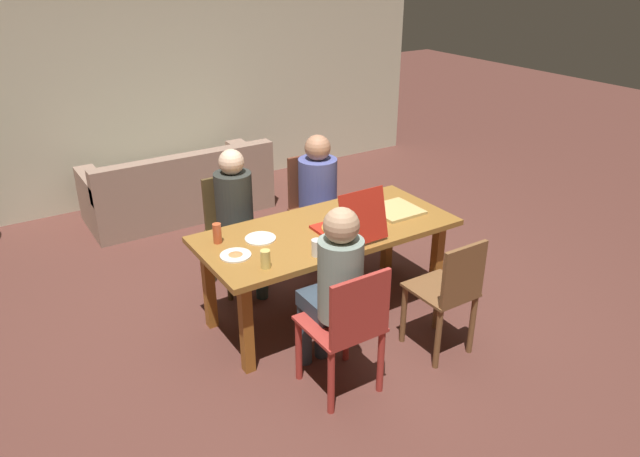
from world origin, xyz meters
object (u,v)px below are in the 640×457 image
pizza_box_1 (348,227)px  drinking_glass_2 (217,233)px  chair_2 (347,328)px  pizza_box_0 (396,210)px  plate_1 (260,239)px  chair_3 (448,293)px  couch (179,190)px  chair_1 (313,203)px  drinking_glass_1 (266,259)px  person_0 (237,211)px  chair_0 (232,230)px  plate_0 (236,255)px  person_2 (334,283)px  dining_table (327,238)px  person_1 (321,189)px  drinking_glass_0 (317,248)px

pizza_box_1 → drinking_glass_2: size_ratio=3.24×
chair_2 → pizza_box_0: (1.04, 0.83, 0.25)m
pizza_box_0 → plate_1: bearing=173.5°
chair_3 → couch: bearing=101.8°
plate_1 → chair_1: bearing=40.2°
drinking_glass_1 → person_0: bearing=75.1°
plate_1 → chair_0: bearing=82.1°
plate_0 → pizza_box_0: bearing=0.4°
chair_1 → drinking_glass_2: (-1.21, -0.67, 0.28)m
drinking_glass_2 → couch: 2.39m
chair_3 → pizza_box_0: 0.92m
person_0 → pizza_box_0: 1.27m
chair_0 → chair_2: (0.00, -1.70, 0.01)m
person_0 → person_2: size_ratio=0.95×
person_2 → chair_3: size_ratio=1.42×
chair_0 → couch: size_ratio=0.49×
pizza_box_0 → pizza_box_1: 0.57m
dining_table → person_0: size_ratio=1.59×
person_2 → person_1: bearing=60.4°
person_1 → drinking_glass_1: bearing=-136.3°
plate_1 → drinking_glass_2: 0.31m
drinking_glass_2 → chair_2: bearing=-70.4°
plate_1 → plate_0: bearing=-151.9°
person_1 → plate_0: (-1.19, -0.79, 0.03)m
chair_1 → plate_1: (-0.93, -0.79, 0.21)m
chair_3 → pizza_box_1: size_ratio=1.90×
chair_0 → plate_1: chair_0 is taller
drinking_glass_0 → pizza_box_0: bearing=17.8°
person_2 → pizza_box_1: bearing=48.5°
chair_1 → chair_3: 1.77m
dining_table → plate_1: 0.53m
chair_1 → drinking_glass_1: 1.63m
drinking_glass_2 → couch: drinking_glass_2 is taller
chair_0 → pizza_box_1: pizza_box_1 is taller
pizza_box_1 → drinking_glass_2: 0.94m
dining_table → chair_2: chair_2 is taller
dining_table → person_2: size_ratio=1.52×
chair_3 → pizza_box_1: bearing=115.8°
chair_0 → plate_1: (-0.10, -0.74, 0.26)m
person_2 → drinking_glass_2: person_2 is taller
person_2 → couch: person_2 is taller
plate_0 → couch: size_ratio=0.11×
pizza_box_1 → drinking_glass_1: bearing=-169.9°
person_2 → pizza_box_0: (1.04, 0.67, 0.01)m
chair_0 → person_0: 0.26m
plate_0 → plate_1: 0.30m
person_1 → pizza_box_0: 0.81m
chair_0 → chair_3: size_ratio=1.04×
drinking_glass_2 → drinking_glass_0: bearing=-47.5°
chair_0 → couch: bearing=85.7°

